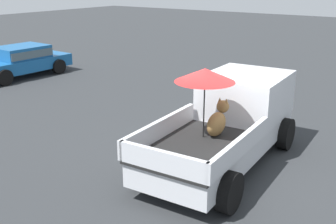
# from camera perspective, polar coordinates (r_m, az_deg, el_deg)

# --- Properties ---
(ground_plane) EXTENTS (80.00, 80.00, 0.00)m
(ground_plane) POSITION_cam_1_polar(r_m,az_deg,el_deg) (9.76, 7.24, -7.26)
(ground_plane) COLOR #2D3033
(pickup_truck_main) EXTENTS (5.15, 2.49, 2.39)m
(pickup_truck_main) POSITION_cam_1_polar(r_m,az_deg,el_deg) (9.78, 8.58, -1.05)
(pickup_truck_main) COLOR black
(pickup_truck_main) RESTS_ON ground
(parked_sedan_far) EXTENTS (4.35, 2.08, 1.33)m
(parked_sedan_far) POSITION_cam_1_polar(r_m,az_deg,el_deg) (19.16, -19.75, 6.86)
(parked_sedan_far) COLOR black
(parked_sedan_far) RESTS_ON ground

